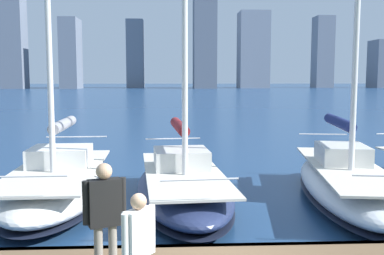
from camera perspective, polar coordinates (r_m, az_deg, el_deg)
city_skyline at (r=166.96m, az=-5.51°, el=11.06°), size 173.62×23.55×54.92m
sailboat_navy at (r=13.95m, az=18.85°, el=-6.28°), size 3.40×8.11×11.87m
sailboat_maroon at (r=12.99m, az=-1.18°, el=-7.04°), size 3.16×7.42×11.97m
sailboat_grey at (r=13.74m, az=-16.62°, el=-6.68°), size 3.10×7.37×9.27m
person_white_shirt at (r=5.97m, az=-6.74°, el=-14.09°), size 0.41×0.46×1.56m
person_black_shirt at (r=6.84m, az=-11.01°, el=-10.32°), size 0.61×0.37×1.78m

